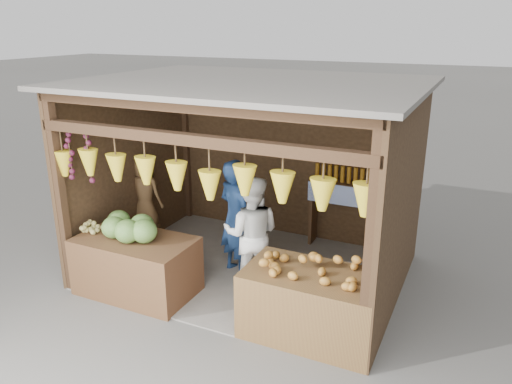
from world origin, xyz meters
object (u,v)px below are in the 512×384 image
counter_right (311,304)px  man_standing (236,218)px  counter_left (137,266)px  woman_standing (252,234)px  vendor_seated (145,193)px

counter_right → man_standing: 1.79m
counter_left → woman_standing: 1.54m
man_standing → woman_standing: (0.39, -0.30, -0.05)m
counter_left → woman_standing: (1.30, 0.73, 0.40)m
vendor_seated → man_standing: bearing=175.1°
counter_left → counter_right: size_ratio=1.01×
woman_standing → counter_right: bearing=130.5°
counter_right → counter_left: bearing=-178.5°
counter_right → woman_standing: bearing=147.5°
woman_standing → vendor_seated: 2.15m
counter_left → man_standing: size_ratio=0.91×
counter_left → vendor_seated: size_ratio=1.31×
woman_standing → vendor_seated: woman_standing is taller
counter_left → counter_right: bearing=1.5°
counter_right → woman_standing: (-1.05, 0.67, 0.39)m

